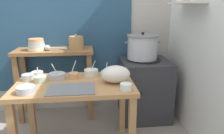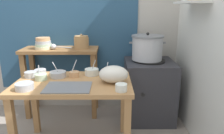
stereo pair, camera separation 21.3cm
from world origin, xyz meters
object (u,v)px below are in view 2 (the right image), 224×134
object	(u,v)px
ladle	(54,47)
prep_bowl_7	(121,87)
steamer_pot	(147,47)
prep_bowl_8	(31,74)
prep_table	(74,92)
bowl_stack_enamel	(43,44)
prep_bowl_0	(58,74)
prep_bowl_5	(108,73)
clay_pot	(81,42)
prep_bowl_6	(40,71)
prep_bowl_4	(24,86)
back_shelf_table	(61,65)
serving_tray	(68,87)
prep_bowl_2	(74,74)
stove_block	(149,90)
prep_bowl_1	(41,77)
plastic_bag	(114,74)
prep_bowl_3	(92,72)

from	to	relation	value
ladle	prep_bowl_7	world-z (taller)	ladle
steamer_pot	prep_bowl_8	world-z (taller)	steamer_pot
prep_table	prep_bowl_7	size ratio (longest dim) A/B	10.91
bowl_stack_enamel	prep_bowl_0	world-z (taller)	bowl_stack_enamel
prep_bowl_0	prep_bowl_7	world-z (taller)	prep_bowl_0
prep_bowl_5	clay_pot	bearing A→B (deg)	121.97
prep_bowl_5	prep_bowl_6	bearing A→B (deg)	175.70
clay_pot	prep_bowl_4	xyz separation A→B (m)	(-0.37, -0.95, -0.23)
back_shelf_table	clay_pot	size ratio (longest dim) A/B	5.16
serving_tray	prep_bowl_2	bearing A→B (deg)	89.38
prep_bowl_4	prep_bowl_5	bearing A→B (deg)	29.16
prep_table	prep_bowl_7	distance (m)	0.53
steamer_pot	prep_bowl_7	distance (m)	0.97
clay_pot	bowl_stack_enamel	bearing A→B (deg)	-176.54
prep_bowl_0	prep_bowl_5	distance (m)	0.51
stove_block	bowl_stack_enamel	world-z (taller)	bowl_stack_enamel
prep_bowl_4	prep_bowl_0	bearing A→B (deg)	58.79
bowl_stack_enamel	prep_bowl_2	bearing A→B (deg)	-50.85
prep_bowl_4	prep_bowl_7	distance (m)	0.83
prep_bowl_2	prep_bowl_1	bearing A→B (deg)	-163.13
back_shelf_table	serving_tray	size ratio (longest dim) A/B	2.40
prep_table	serving_tray	size ratio (longest dim) A/B	2.75
back_shelf_table	prep_bowl_6	bearing A→B (deg)	-101.76
back_shelf_table	steamer_pot	world-z (taller)	steamer_pot
ladle	prep_bowl_8	size ratio (longest dim) A/B	2.28
steamer_pot	prep_bowl_4	bearing A→B (deg)	-144.59
prep_bowl_0	prep_bowl_1	size ratio (longest dim) A/B	1.12
prep_bowl_4	prep_bowl_8	distance (m)	0.34
prep_bowl_6	prep_bowl_7	distance (m)	0.97
plastic_bag	prep_bowl_3	size ratio (longest dim) A/B	1.63
steamer_pot	clay_pot	bearing A→B (deg)	172.31
prep_bowl_2	prep_bowl_8	distance (m)	0.44
clay_pot	serving_tray	world-z (taller)	clay_pot
prep_bowl_2	prep_table	bearing A→B (deg)	-83.98
back_shelf_table	prep_bowl_4	size ratio (longest dim) A/B	6.19
stove_block	bowl_stack_enamel	bearing A→B (deg)	175.63
prep_bowl_3	prep_bowl_8	distance (m)	0.61
clay_pot	prep_bowl_3	xyz separation A→B (m)	(0.17, -0.54, -0.22)
prep_bowl_5	serving_tray	bearing A→B (deg)	-134.04
clay_pot	back_shelf_table	bearing A→B (deg)	-180.00
back_shelf_table	prep_bowl_1	bearing A→B (deg)	-92.65
bowl_stack_enamel	plastic_bag	distance (m)	1.16
stove_block	plastic_bag	world-z (taller)	plastic_bag
prep_bowl_4	prep_bowl_6	world-z (taller)	prep_bowl_4
stove_block	ladle	size ratio (longest dim) A/B	2.86
prep_table	plastic_bag	bearing A→B (deg)	-4.45
plastic_bag	back_shelf_table	bearing A→B (deg)	130.93
ladle	prep_bowl_2	bearing A→B (deg)	-58.69
prep_bowl_5	prep_bowl_3	bearing A→B (deg)	176.89
steamer_pot	prep_bowl_3	bearing A→B (deg)	-146.03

